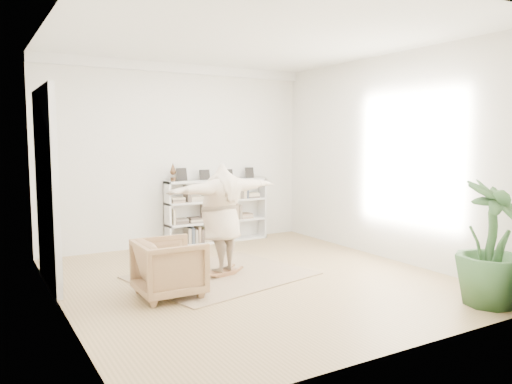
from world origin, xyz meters
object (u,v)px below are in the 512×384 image
rocker_board (222,272)px  houseplant (492,244)px  armchair (170,268)px  person (221,215)px  bookshelf (217,211)px

rocker_board → houseplant: size_ratio=0.32×
armchair → person: bearing=-61.8°
rocker_board → person: 0.89m
rocker_board → armchair: bearing=-165.1°
bookshelf → houseplant: (1.29, -5.37, 0.16)m
armchair → person: size_ratio=0.42×
bookshelf → houseplant: size_ratio=1.38×
armchair → person: 1.32m
armchair → person: person is taller
bookshelf → person: 2.66m
rocker_board → houseplant: houseplant is taller
armchair → person: (1.05, 0.55, 0.56)m
bookshelf → person: (-1.08, -2.41, 0.32)m
armchair → houseplant: size_ratio=0.54×
bookshelf → rocker_board: bearing=-114.1°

